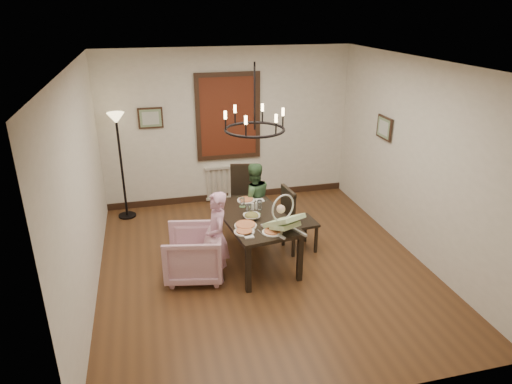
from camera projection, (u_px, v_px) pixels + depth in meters
name	position (u px, v px, depth m)	size (l,w,h in m)	color
room_shell	(257.00, 164.00, 6.31)	(4.51, 5.00, 2.81)	#4D301A
dining_table	(255.00, 221.00, 6.41)	(1.05, 1.62, 0.71)	black
chair_far	(244.00, 197.00, 7.49)	(0.45, 0.45, 1.03)	black
chair_right	(300.00, 218.00, 6.76)	(0.45, 0.45, 1.02)	black
armchair	(194.00, 253.00, 6.12)	(0.75, 0.77, 0.70)	beige
elderly_woman	(217.00, 245.00, 6.00)	(0.38, 0.25, 1.04)	#D395B4
seated_man	(253.00, 206.00, 7.18)	(0.49, 0.38, 1.01)	#3F663D
baby_bouncer	(284.00, 219.00, 5.87)	(0.39, 0.53, 0.35)	#BEDE99
salad_bowl	(252.00, 216.00, 6.28)	(0.28, 0.28, 0.07)	white
pizza_platter	(246.00, 225.00, 6.06)	(0.30, 0.30, 0.04)	tan
drinking_glass	(249.00, 209.00, 6.41)	(0.07, 0.07, 0.15)	silver
window_blinds	(228.00, 117.00, 8.11)	(1.00, 0.03, 1.40)	#522110
radiator	(230.00, 182.00, 8.61)	(0.92, 0.12, 0.62)	silver
picture_back	(151.00, 118.00, 7.80)	(0.42, 0.03, 0.36)	black
picture_right	(384.00, 128.00, 7.18)	(0.42, 0.03, 0.36)	black
floor_lamp	(122.00, 168.00, 7.68)	(0.30, 0.30, 1.80)	black
chandelier	(255.00, 129.00, 5.90)	(0.80, 0.80, 0.04)	black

